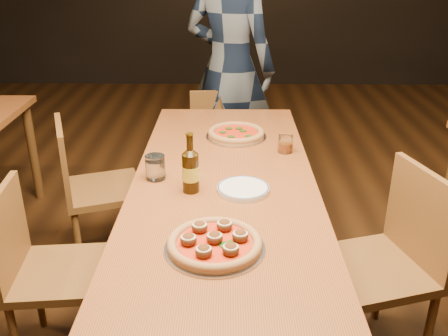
{
  "coord_description": "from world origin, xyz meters",
  "views": [
    {
      "loc": [
        0.02,
        -1.99,
        1.69
      ],
      "look_at": [
        0.0,
        -0.05,
        0.82
      ],
      "focal_mm": 40.0,
      "sensor_mm": 36.0,
      "label": 1
    }
  ],
  "objects_px": {
    "plate_stack": "(243,189)",
    "water_glass": "(155,167)",
    "chair_main_sw": "(104,188)",
    "pizza_meatball": "(215,243)",
    "chair_end": "(219,151)",
    "beer_bottle": "(191,172)",
    "pizza_margherita": "(236,133)",
    "amber_glass": "(286,144)",
    "chair_main_nw": "(60,272)",
    "chair_main_e": "(373,268)",
    "diner": "(230,69)",
    "table_main": "(224,192)"
  },
  "relations": [
    {
      "from": "plate_stack",
      "to": "water_glass",
      "type": "xyz_separation_m",
      "value": [
        -0.38,
        0.12,
        0.04
      ]
    },
    {
      "from": "chair_main_sw",
      "to": "pizza_meatball",
      "type": "distance_m",
      "value": 1.3
    },
    {
      "from": "chair_end",
      "to": "beer_bottle",
      "type": "xyz_separation_m",
      "value": [
        -0.09,
        -1.28,
        0.43
      ]
    },
    {
      "from": "chair_end",
      "to": "chair_main_sw",
      "type": "bearing_deg",
      "value": -138.69
    },
    {
      "from": "pizza_meatball",
      "to": "beer_bottle",
      "type": "bearing_deg",
      "value": 104.35
    },
    {
      "from": "pizza_margherita",
      "to": "plate_stack",
      "type": "height_order",
      "value": "pizza_margherita"
    },
    {
      "from": "chair_end",
      "to": "water_glass",
      "type": "relative_size",
      "value": 7.58
    },
    {
      "from": "beer_bottle",
      "to": "water_glass",
      "type": "xyz_separation_m",
      "value": [
        -0.16,
        0.12,
        -0.04
      ]
    },
    {
      "from": "pizza_meatball",
      "to": "amber_glass",
      "type": "distance_m",
      "value": 0.93
    },
    {
      "from": "chair_main_nw",
      "to": "chair_main_e",
      "type": "bearing_deg",
      "value": -95.51
    },
    {
      "from": "chair_main_sw",
      "to": "pizza_meatball",
      "type": "xyz_separation_m",
      "value": [
        0.66,
        -1.07,
        0.33
      ]
    },
    {
      "from": "beer_bottle",
      "to": "amber_glass",
      "type": "relative_size",
      "value": 2.81
    },
    {
      "from": "water_glass",
      "to": "chair_main_nw",
      "type": "bearing_deg",
      "value": -148.15
    },
    {
      "from": "chair_main_nw",
      "to": "water_glass",
      "type": "distance_m",
      "value": 0.6
    },
    {
      "from": "chair_main_sw",
      "to": "plate_stack",
      "type": "relative_size",
      "value": 4.06
    },
    {
      "from": "chair_main_nw",
      "to": "pizza_margherita",
      "type": "height_order",
      "value": "chair_main_nw"
    },
    {
      "from": "chair_main_e",
      "to": "beer_bottle",
      "type": "relative_size",
      "value": 3.66
    },
    {
      "from": "water_glass",
      "to": "amber_glass",
      "type": "bearing_deg",
      "value": 27.56
    },
    {
      "from": "water_glass",
      "to": "diner",
      "type": "height_order",
      "value": "diner"
    },
    {
      "from": "chair_main_nw",
      "to": "chair_main_e",
      "type": "height_order",
      "value": "chair_main_e"
    },
    {
      "from": "chair_main_sw",
      "to": "pizza_margherita",
      "type": "height_order",
      "value": "chair_main_sw"
    },
    {
      "from": "amber_glass",
      "to": "pizza_margherita",
      "type": "bearing_deg",
      "value": 139.26
    },
    {
      "from": "water_glass",
      "to": "plate_stack",
      "type": "bearing_deg",
      "value": -17.56
    },
    {
      "from": "diner",
      "to": "chair_main_nw",
      "type": "bearing_deg",
      "value": 91.29
    },
    {
      "from": "chair_main_e",
      "to": "plate_stack",
      "type": "height_order",
      "value": "chair_main_e"
    },
    {
      "from": "chair_main_nw",
      "to": "amber_glass",
      "type": "xyz_separation_m",
      "value": [
        0.99,
        0.56,
        0.37
      ]
    },
    {
      "from": "pizza_meatball",
      "to": "amber_glass",
      "type": "height_order",
      "value": "amber_glass"
    },
    {
      "from": "table_main",
      "to": "chair_main_sw",
      "type": "distance_m",
      "value": 0.89
    },
    {
      "from": "chair_main_sw",
      "to": "diner",
      "type": "distance_m",
      "value": 1.27
    },
    {
      "from": "chair_end",
      "to": "chair_main_e",
      "type": "bearing_deg",
      "value": -67.94
    },
    {
      "from": "plate_stack",
      "to": "amber_glass",
      "type": "xyz_separation_m",
      "value": [
        0.22,
        0.43,
        0.03
      ]
    },
    {
      "from": "table_main",
      "to": "beer_bottle",
      "type": "relative_size",
      "value": 8.01
    },
    {
      "from": "water_glass",
      "to": "amber_glass",
      "type": "distance_m",
      "value": 0.68
    },
    {
      "from": "plate_stack",
      "to": "beer_bottle",
      "type": "relative_size",
      "value": 0.87
    },
    {
      "from": "table_main",
      "to": "pizza_meatball",
      "type": "height_order",
      "value": "pizza_meatball"
    },
    {
      "from": "table_main",
      "to": "plate_stack",
      "type": "height_order",
      "value": "plate_stack"
    },
    {
      "from": "pizza_meatball",
      "to": "beer_bottle",
      "type": "distance_m",
      "value": 0.45
    },
    {
      "from": "table_main",
      "to": "pizza_meatball",
      "type": "distance_m",
      "value": 0.57
    },
    {
      "from": "beer_bottle",
      "to": "diner",
      "type": "relative_size",
      "value": 0.14
    },
    {
      "from": "chair_main_nw",
      "to": "chair_main_sw",
      "type": "bearing_deg",
      "value": -6.06
    },
    {
      "from": "plate_stack",
      "to": "water_glass",
      "type": "height_order",
      "value": "water_glass"
    },
    {
      "from": "amber_glass",
      "to": "table_main",
      "type": "bearing_deg",
      "value": -134.67
    },
    {
      "from": "pizza_margherita",
      "to": "diner",
      "type": "height_order",
      "value": "diner"
    },
    {
      "from": "chair_main_e",
      "to": "amber_glass",
      "type": "bearing_deg",
      "value": -166.3
    },
    {
      "from": "plate_stack",
      "to": "water_glass",
      "type": "bearing_deg",
      "value": 162.44
    },
    {
      "from": "chair_end",
      "to": "water_glass",
      "type": "distance_m",
      "value": 1.25
    },
    {
      "from": "plate_stack",
      "to": "amber_glass",
      "type": "distance_m",
      "value": 0.49
    },
    {
      "from": "diner",
      "to": "chair_main_e",
      "type": "bearing_deg",
      "value": 133.17
    },
    {
      "from": "pizza_meatball",
      "to": "table_main",
      "type": "bearing_deg",
      "value": 87.36
    },
    {
      "from": "table_main",
      "to": "water_glass",
      "type": "height_order",
      "value": "water_glass"
    }
  ]
}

